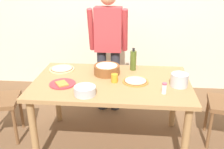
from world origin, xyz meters
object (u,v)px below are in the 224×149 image
at_px(steel_pot, 179,80).
at_px(pizza_cooked_on_tray, 135,81).
at_px(mixing_bowl_steel, 85,91).
at_px(cup_orange, 114,78).
at_px(salt_shaker, 164,88).
at_px(dining_table, 112,89).
at_px(person_cook, 108,44).
at_px(pizza_raw_on_board, 62,69).
at_px(plate_with_slice, 62,84).
at_px(popcorn_bowl, 107,69).
at_px(olive_oil_bottle, 133,60).

bearing_deg(steel_pot, pizza_cooked_on_tray, 172.35).
height_order(mixing_bowl_steel, steel_pot, steel_pot).
height_order(steel_pot, cup_orange, steel_pot).
bearing_deg(mixing_bowl_steel, salt_shaker, 6.87).
bearing_deg(steel_pot, dining_table, 174.57).
relative_size(pizza_cooked_on_tray, steel_pot, 1.52).
relative_size(person_cook, cup_orange, 19.06).
height_order(pizza_cooked_on_tray, cup_orange, cup_orange).
distance_m(pizza_raw_on_board, plate_with_slice, 0.41).
height_order(person_cook, popcorn_bowl, person_cook).
bearing_deg(dining_table, steel_pot, -5.43).
bearing_deg(dining_table, olive_oil_bottle, 57.33).
bearing_deg(dining_table, pizza_raw_on_board, 155.94).
height_order(person_cook, pizza_cooked_on_tray, person_cook).
xyz_separation_m(popcorn_bowl, olive_oil_bottle, (0.28, 0.15, 0.05)).
bearing_deg(pizza_cooked_on_tray, plate_with_slice, -170.17).
relative_size(pizza_raw_on_board, mixing_bowl_steel, 1.41).
bearing_deg(person_cook, cup_orange, -79.72).
distance_m(pizza_cooked_on_tray, cup_orange, 0.22).
relative_size(person_cook, popcorn_bowl, 5.79).
height_order(plate_with_slice, mixing_bowl_steel, mixing_bowl_steel).
distance_m(olive_oil_bottle, steel_pot, 0.61).
relative_size(pizza_raw_on_board, plate_with_slice, 1.09).
bearing_deg(pizza_cooked_on_tray, popcorn_bowl, 149.06).
xyz_separation_m(mixing_bowl_steel, salt_shaker, (0.72, 0.09, 0.01)).
height_order(dining_table, plate_with_slice, plate_with_slice).
relative_size(person_cook, salt_shaker, 15.28).
xyz_separation_m(pizza_raw_on_board, pizza_cooked_on_tray, (0.84, -0.27, 0.00)).
height_order(person_cook, olive_oil_bottle, person_cook).
bearing_deg(cup_orange, person_cook, 100.28).
bearing_deg(steel_pot, popcorn_bowl, 161.64).
height_order(plate_with_slice, steel_pot, steel_pot).
height_order(dining_table, salt_shaker, salt_shaker).
height_order(dining_table, person_cook, person_cook).
distance_m(mixing_bowl_steel, steel_pot, 0.92).
bearing_deg(mixing_bowl_steel, person_cook, 84.51).
bearing_deg(popcorn_bowl, steel_pot, -18.36).
distance_m(plate_with_slice, mixing_bowl_steel, 0.33).
relative_size(pizza_raw_on_board, cup_orange, 3.33).
relative_size(dining_table, pizza_raw_on_board, 5.66).
relative_size(cup_orange, salt_shaker, 0.80).
bearing_deg(pizza_raw_on_board, person_cook, 45.34).
distance_m(dining_table, cup_orange, 0.14).
bearing_deg(popcorn_bowl, mixing_bowl_steel, -105.83).
bearing_deg(plate_with_slice, person_cook, 67.37).
height_order(pizza_raw_on_board, pizza_cooked_on_tray, same).
relative_size(dining_table, steel_pot, 9.22).
xyz_separation_m(dining_table, pizza_cooked_on_tray, (0.24, -0.01, 0.10)).
distance_m(pizza_cooked_on_tray, steel_pot, 0.43).
distance_m(olive_oil_bottle, cup_orange, 0.41).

